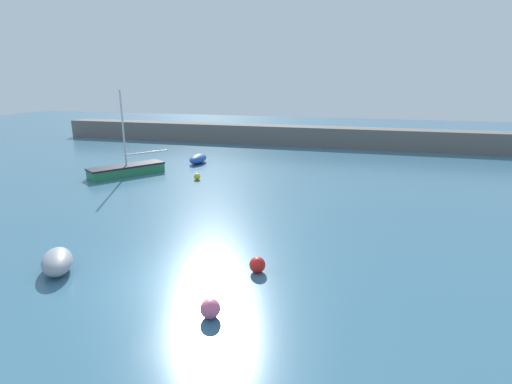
% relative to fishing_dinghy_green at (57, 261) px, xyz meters
% --- Properties ---
extents(ground_plane, '(120.00, 120.00, 0.20)m').
position_rel_fishing_dinghy_green_xyz_m(ground_plane, '(4.14, 0.61, -0.46)').
color(ground_plane, '#38667F').
extents(harbor_breakwater, '(54.17, 2.45, 1.86)m').
position_rel_fishing_dinghy_green_xyz_m(harbor_breakwater, '(4.14, 29.70, 0.57)').
color(harbor_breakwater, '#66605B').
rests_on(harbor_breakwater, ground_plane).
extents(fishing_dinghy_green, '(2.01, 2.15, 0.72)m').
position_rel_fishing_dinghy_green_xyz_m(fishing_dinghy_green, '(0.00, 0.00, 0.00)').
color(fishing_dinghy_green, gray).
rests_on(fishing_dinghy_green, ground_plane).
extents(sailboat_tall_mast, '(4.08, 5.19, 5.73)m').
position_rel_fishing_dinghy_green_xyz_m(sailboat_tall_mast, '(-5.92, 13.28, 0.03)').
color(sailboat_tall_mast, '#287A4C').
rests_on(sailboat_tall_mast, ground_plane).
extents(dinghy_near_pier, '(1.06, 2.28, 0.71)m').
position_rel_fishing_dinghy_green_xyz_m(dinghy_near_pier, '(-2.82, 18.32, -0.00)').
color(dinghy_near_pier, '#2D56B7').
rests_on(dinghy_near_pier, ground_plane).
extents(mooring_buoy_pink, '(0.57, 0.57, 0.57)m').
position_rel_fishing_dinghy_green_xyz_m(mooring_buoy_pink, '(6.10, -1.18, -0.08)').
color(mooring_buoy_pink, '#EA668C').
rests_on(mooring_buoy_pink, ground_plane).
extents(mooring_buoy_yellow, '(0.43, 0.43, 0.43)m').
position_rel_fishing_dinghy_green_xyz_m(mooring_buoy_yellow, '(-0.71, 13.34, -0.14)').
color(mooring_buoy_yellow, yellow).
rests_on(mooring_buoy_yellow, ground_plane).
extents(mooring_buoy_red, '(0.55, 0.55, 0.55)m').
position_rel_fishing_dinghy_green_xyz_m(mooring_buoy_red, '(6.62, 1.78, -0.08)').
color(mooring_buoy_red, red).
rests_on(mooring_buoy_red, ground_plane).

